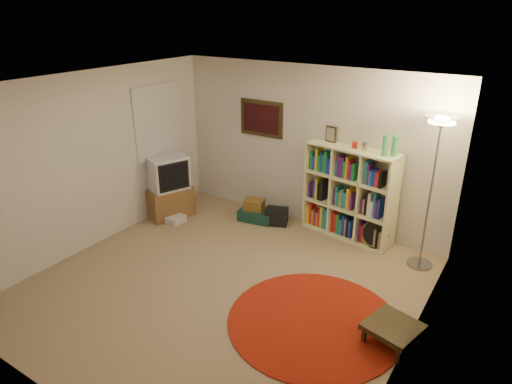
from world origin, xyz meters
TOP-DOWN VIEW (x-y plane):
  - room at (-0.05, 0.05)m, footprint 4.54×4.54m
  - bookshelf at (0.75, 2.14)m, footprint 1.45×0.63m
  - floor_lamp at (1.95, 1.85)m, footprint 0.43×0.43m
  - floor_fan at (1.28, 1.97)m, footprint 0.37×0.25m
  - tv_stand at (-2.00, 1.19)m, footprint 0.72×0.85m
  - dvd_box at (-1.78, 1.03)m, footprint 0.35×0.29m
  - suitcase at (-0.68, 1.83)m, footprint 0.61×0.45m
  - wicker_basket at (-0.72, 1.81)m, footprint 0.36×0.30m
  - duffel_bag at (-0.34, 1.90)m, footprint 0.44×0.41m
  - paper_towel at (0.22, 2.22)m, footprint 0.14×0.14m
  - red_rug at (1.28, -0.03)m, footprint 1.94×1.94m
  - side_table at (2.11, 0.11)m, footprint 0.62×0.62m

SIDE VIEW (x-z plane):
  - red_rug at x=1.28m, z-range 0.00..0.02m
  - dvd_box at x=-1.78m, z-range 0.00..0.11m
  - suitcase at x=-0.68m, z-range 0.00..0.18m
  - paper_towel at x=0.22m, z-range 0.00..0.23m
  - duffel_bag at x=-0.34m, z-range 0.00..0.25m
  - side_table at x=2.11m, z-range 0.08..0.31m
  - floor_fan at x=1.28m, z-range 0.00..0.43m
  - wicker_basket at x=-0.72m, z-range 0.18..0.36m
  - tv_stand at x=-2.00m, z-range -0.02..1.02m
  - bookshelf at x=0.75m, z-range -0.16..1.52m
  - room at x=-0.05m, z-range -0.01..2.53m
  - floor_lamp at x=1.95m, z-range 0.68..2.75m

